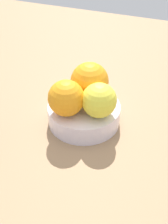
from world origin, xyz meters
TOP-DOWN VIEW (x-y plane):
  - ground_plane at (0.00, 0.00)cm, footprint 110.00×110.00cm
  - fruit_bowl at (0.00, 0.00)cm, footprint 13.46×13.46cm
  - orange_in_bowl_0 at (-3.30, 1.47)cm, footprint 6.15×6.15cm
  - orange_in_bowl_1 at (0.10, -2.95)cm, footprint 7.06×7.06cm
  - orange_in_bowl_2 at (2.15, 2.99)cm, footprint 6.43×6.43cm

SIDE VIEW (x-z plane):
  - ground_plane at x=0.00cm, z-range -2.00..0.00cm
  - fruit_bowl at x=0.00cm, z-range -0.10..3.61cm
  - orange_in_bowl_0 at x=-3.30cm, z-range 3.71..9.86cm
  - orange_in_bowl_2 at x=2.15cm, z-range 3.71..10.14cm
  - orange_in_bowl_1 at x=0.10cm, z-range 3.71..10.77cm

